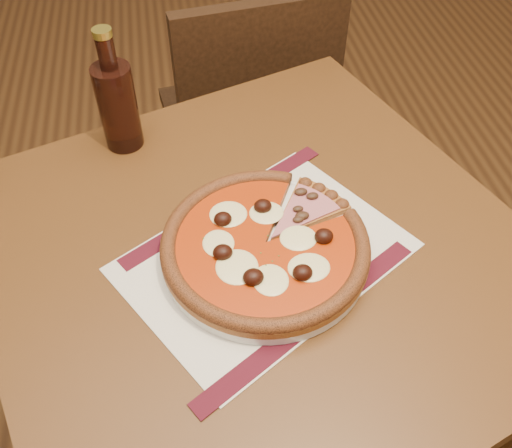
{
  "coord_description": "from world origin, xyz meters",
  "views": [
    {
      "loc": [
        0.07,
        -0.09,
        1.42
      ],
      "look_at": [
        0.17,
        0.49,
        0.78
      ],
      "focal_mm": 40.0,
      "sensor_mm": 36.0,
      "label": 1
    }
  ],
  "objects_px": {
    "chair_far": "(249,116)",
    "bottle": "(117,103)",
    "table": "(258,286)",
    "pizza": "(265,244)",
    "plate": "(265,253)"
  },
  "relations": [
    {
      "from": "chair_far",
      "to": "bottle",
      "type": "bearing_deg",
      "value": 45.93
    },
    {
      "from": "table",
      "to": "bottle",
      "type": "bearing_deg",
      "value": 124.58
    },
    {
      "from": "table",
      "to": "chair_far",
      "type": "height_order",
      "value": "chair_far"
    },
    {
      "from": "chair_far",
      "to": "bottle",
      "type": "xyz_separation_m",
      "value": [
        -0.29,
        -0.39,
        0.35
      ]
    },
    {
      "from": "table",
      "to": "pizza",
      "type": "relative_size",
      "value": 3.29
    },
    {
      "from": "pizza",
      "to": "chair_far",
      "type": "bearing_deg",
      "value": 83.04
    },
    {
      "from": "table",
      "to": "pizza",
      "type": "distance_m",
      "value": 0.13
    },
    {
      "from": "plate",
      "to": "bottle",
      "type": "xyz_separation_m",
      "value": [
        -0.2,
        0.31,
        0.08
      ]
    },
    {
      "from": "table",
      "to": "pizza",
      "type": "bearing_deg",
      "value": -74.38
    },
    {
      "from": "plate",
      "to": "pizza",
      "type": "distance_m",
      "value": 0.02
    },
    {
      "from": "bottle",
      "to": "chair_far",
      "type": "bearing_deg",
      "value": 53.68
    },
    {
      "from": "plate",
      "to": "table",
      "type": "bearing_deg",
      "value": 106.53
    },
    {
      "from": "chair_far",
      "to": "pizza",
      "type": "xyz_separation_m",
      "value": [
        -0.09,
        -0.7,
        0.3
      ]
    },
    {
      "from": "plate",
      "to": "bottle",
      "type": "height_order",
      "value": "bottle"
    },
    {
      "from": "plate",
      "to": "chair_far",
      "type": "bearing_deg",
      "value": 83.06
    }
  ]
}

